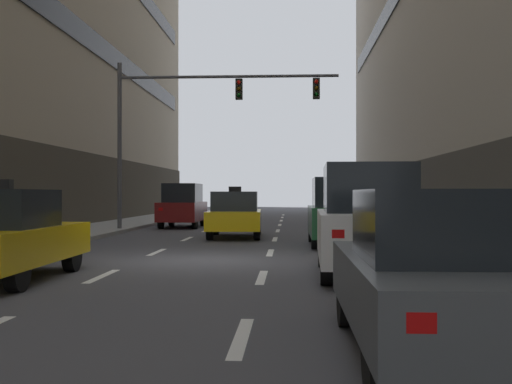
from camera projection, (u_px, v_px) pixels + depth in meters
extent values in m
plane|color=#424247|center=(203.00, 260.00, 15.08)|extent=(120.00, 120.00, 0.00)
cube|color=gray|center=(466.00, 259.00, 14.75)|extent=(3.10, 80.00, 0.14)
cube|color=silver|center=(102.00, 276.00, 12.17)|extent=(0.16, 2.00, 0.01)
cube|color=silver|center=(157.00, 252.00, 17.16)|extent=(0.16, 2.00, 0.01)
cube|color=silver|center=(187.00, 239.00, 22.16)|extent=(0.16, 2.00, 0.01)
cube|color=silver|center=(206.00, 230.00, 27.15)|extent=(0.16, 2.00, 0.01)
cube|color=silver|center=(219.00, 225.00, 32.14)|extent=(0.16, 2.00, 0.01)
cube|color=silver|center=(229.00, 221.00, 37.13)|extent=(0.16, 2.00, 0.01)
cube|color=silver|center=(236.00, 217.00, 42.13)|extent=(0.16, 2.00, 0.01)
cube|color=silver|center=(242.00, 215.00, 47.12)|extent=(0.16, 2.00, 0.01)
cube|color=silver|center=(241.00, 337.00, 7.01)|extent=(0.16, 2.00, 0.01)
cube|color=silver|center=(262.00, 277.00, 12.01)|extent=(0.16, 2.00, 0.01)
cube|color=silver|center=(270.00, 253.00, 17.00)|extent=(0.16, 2.00, 0.01)
cube|color=silver|center=(275.00, 239.00, 21.99)|extent=(0.16, 2.00, 0.01)
cube|color=silver|center=(278.00, 231.00, 26.98)|extent=(0.16, 2.00, 0.01)
cube|color=silver|center=(280.00, 225.00, 31.98)|extent=(0.16, 2.00, 0.01)
cube|color=silver|center=(281.00, 221.00, 36.97)|extent=(0.16, 2.00, 0.01)
cube|color=silver|center=(282.00, 217.00, 41.96)|extent=(0.16, 2.00, 0.01)
cube|color=silver|center=(283.00, 215.00, 46.95)|extent=(0.16, 2.00, 0.01)
cylinder|color=black|center=(72.00, 255.00, 12.91)|extent=(0.23, 0.67, 0.66)
cylinder|color=black|center=(17.00, 272.00, 10.20)|extent=(0.23, 0.67, 0.66)
cube|color=yellow|center=(4.00, 245.00, 11.59)|extent=(1.92, 4.44, 0.64)
cube|color=white|center=(18.00, 231.00, 13.77)|extent=(0.20, 0.08, 0.14)
cube|color=white|center=(77.00, 231.00, 13.73)|extent=(0.20, 0.08, 0.14)
cylinder|color=black|center=(171.00, 219.00, 31.13)|extent=(0.21, 0.63, 0.63)
cylinder|color=black|center=(203.00, 219.00, 31.05)|extent=(0.21, 0.63, 0.63)
cylinder|color=black|center=(161.00, 222.00, 28.54)|extent=(0.21, 0.63, 0.63)
cylinder|color=black|center=(195.00, 222.00, 28.46)|extent=(0.21, 0.63, 0.63)
cube|color=maroon|center=(183.00, 211.00, 29.80)|extent=(1.78, 4.23, 0.86)
cube|color=black|center=(183.00, 193.00, 29.80)|extent=(1.54, 2.50, 0.86)
cube|color=white|center=(177.00, 207.00, 31.90)|extent=(0.19, 0.08, 0.13)
cube|color=red|center=(161.00, 209.00, 27.76)|extent=(0.19, 0.08, 0.13)
cube|color=white|center=(202.00, 207.00, 31.83)|extent=(0.19, 0.08, 0.13)
cube|color=red|center=(189.00, 209.00, 27.70)|extent=(0.19, 0.08, 0.13)
cylinder|color=black|center=(216.00, 226.00, 24.31)|extent=(0.24, 0.67, 0.66)
cylinder|color=black|center=(258.00, 226.00, 24.29)|extent=(0.24, 0.67, 0.66)
cylinder|color=black|center=(210.00, 230.00, 21.62)|extent=(0.24, 0.67, 0.66)
cylinder|color=black|center=(257.00, 230.00, 21.59)|extent=(0.24, 0.67, 0.66)
cube|color=yellow|center=(235.00, 219.00, 22.95)|extent=(2.00, 4.46, 0.64)
cube|color=black|center=(235.00, 201.00, 22.75)|extent=(1.67, 1.96, 0.68)
cube|color=white|center=(222.00, 214.00, 25.12)|extent=(0.20, 0.09, 0.14)
cube|color=red|center=(212.00, 219.00, 20.80)|extent=(0.20, 0.09, 0.14)
cube|color=white|center=(254.00, 214.00, 25.10)|extent=(0.20, 0.09, 0.14)
cube|color=red|center=(252.00, 219.00, 20.78)|extent=(0.20, 0.09, 0.14)
cube|color=black|center=(235.00, 189.00, 22.75)|extent=(0.45, 0.22, 0.18)
cylinder|color=black|center=(347.00, 299.00, 7.58)|extent=(0.22, 0.65, 0.65)
cylinder|color=black|center=(482.00, 300.00, 7.50)|extent=(0.22, 0.65, 0.65)
cylinder|color=black|center=(379.00, 356.00, 4.93)|extent=(0.22, 0.65, 0.65)
cube|color=#474C51|center=(441.00, 290.00, 6.22)|extent=(1.82, 4.33, 0.63)
cube|color=black|center=(446.00, 225.00, 6.02)|extent=(1.58, 1.87, 0.67)
cube|color=white|center=(354.00, 257.00, 8.37)|extent=(0.20, 0.08, 0.14)
cube|color=red|center=(420.00, 322.00, 4.13)|extent=(0.20, 0.08, 0.14)
cube|color=white|center=(451.00, 257.00, 8.30)|extent=(0.20, 0.08, 0.14)
cylinder|color=black|center=(323.00, 252.00, 13.68)|extent=(0.24, 0.67, 0.66)
cylinder|color=black|center=(399.00, 252.00, 13.54)|extent=(0.24, 0.67, 0.66)
cylinder|color=black|center=(327.00, 266.00, 10.98)|extent=(0.24, 0.67, 0.66)
cylinder|color=black|center=(421.00, 267.00, 10.85)|extent=(0.24, 0.67, 0.66)
cube|color=white|center=(367.00, 235.00, 12.27)|extent=(1.97, 4.46, 0.90)
cube|color=black|center=(367.00, 188.00, 12.27)|extent=(1.68, 2.65, 0.90)
cube|color=white|center=(330.00, 222.00, 14.48)|extent=(0.20, 0.09, 0.14)
cube|color=red|center=(338.00, 234.00, 10.16)|extent=(0.20, 0.09, 0.14)
cube|color=white|center=(387.00, 222.00, 14.37)|extent=(0.20, 0.09, 0.14)
cube|color=red|center=(420.00, 234.00, 10.06)|extent=(0.20, 0.09, 0.14)
cylinder|color=black|center=(312.00, 232.00, 20.66)|extent=(0.21, 0.64, 0.64)
cylinder|color=black|center=(360.00, 233.00, 20.58)|extent=(0.21, 0.64, 0.64)
cylinder|color=black|center=(315.00, 238.00, 18.06)|extent=(0.21, 0.64, 0.64)
cylinder|color=black|center=(370.00, 238.00, 17.98)|extent=(0.21, 0.64, 0.64)
cube|color=#1E512D|center=(339.00, 221.00, 19.32)|extent=(1.79, 4.25, 0.87)
cube|color=black|center=(339.00, 192.00, 19.33)|extent=(1.55, 2.51, 0.87)
cube|color=white|center=(315.00, 214.00, 21.43)|extent=(0.19, 0.08, 0.14)
cube|color=red|center=(322.00, 218.00, 17.28)|extent=(0.19, 0.08, 0.14)
cube|color=white|center=(353.00, 214.00, 21.37)|extent=(0.19, 0.08, 0.14)
cube|color=red|center=(368.00, 219.00, 17.21)|extent=(0.19, 0.08, 0.14)
cylinder|color=#4C4C51|center=(120.00, 146.00, 26.31)|extent=(0.18, 0.18, 6.83)
cylinder|color=#4C4C51|center=(228.00, 77.00, 26.07)|extent=(9.00, 0.12, 0.12)
cube|color=black|center=(239.00, 89.00, 26.04)|extent=(0.28, 0.24, 0.84)
sphere|color=red|center=(239.00, 82.00, 25.90)|extent=(0.17, 0.17, 0.17)
sphere|color=#523505|center=(239.00, 89.00, 25.90)|extent=(0.17, 0.17, 0.17)
sphere|color=#073E10|center=(239.00, 95.00, 25.90)|extent=(0.17, 0.17, 0.17)
cube|color=black|center=(316.00, 89.00, 25.87)|extent=(0.28, 0.24, 0.84)
sphere|color=red|center=(316.00, 82.00, 25.73)|extent=(0.17, 0.17, 0.17)
sphere|color=#523505|center=(316.00, 88.00, 25.73)|extent=(0.17, 0.17, 0.17)
sphere|color=#073E10|center=(316.00, 94.00, 25.73)|extent=(0.17, 0.17, 0.17)
cylinder|color=brown|center=(385.00, 218.00, 26.31)|extent=(0.13, 0.13, 0.87)
cylinder|color=brown|center=(386.00, 218.00, 26.14)|extent=(0.13, 0.13, 0.87)
cube|color=maroon|center=(386.00, 200.00, 26.23)|extent=(0.25, 0.37, 0.61)
sphere|color=beige|center=(386.00, 190.00, 26.23)|extent=(0.22, 0.22, 0.22)
cylinder|color=maroon|center=(384.00, 199.00, 26.45)|extent=(0.09, 0.09, 0.55)
cylinder|color=maroon|center=(387.00, 199.00, 26.01)|extent=(0.09, 0.09, 0.55)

